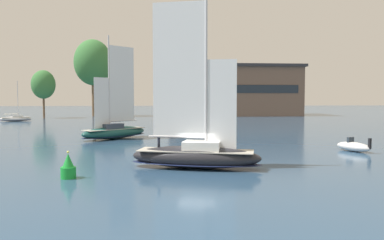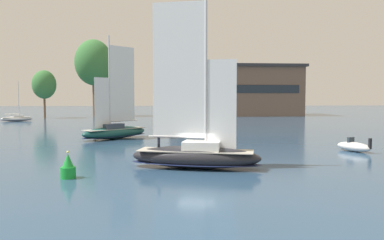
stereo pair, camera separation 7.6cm
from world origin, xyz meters
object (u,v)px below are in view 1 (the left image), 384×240
object	(u,v)px
sailboat_moored_near_marina	(16,119)
channel_buoy	(68,168)
motor_tender	(354,146)
sailboat_main	(196,154)
sailboat_moored_mid_channel	(114,131)
tree_shore_left	(43,85)
tree_shore_center	(93,63)

from	to	relation	value
sailboat_moored_near_marina	channel_buoy	bearing A→B (deg)	-66.92
motor_tender	sailboat_main	bearing A→B (deg)	-155.58
sailboat_moored_mid_channel	motor_tender	world-z (taller)	sailboat_moored_mid_channel
tree_shore_left	sailboat_moored_mid_channel	world-z (taller)	sailboat_moored_mid_channel
tree_shore_left	sailboat_main	distance (m)	74.02
sailboat_main	motor_tender	bearing A→B (deg)	24.42
sailboat_main	sailboat_moored_mid_channel	bearing A→B (deg)	112.30
tree_shore_center	channel_buoy	world-z (taller)	tree_shore_center
tree_shore_center	sailboat_main	world-z (taller)	tree_shore_center
tree_shore_left	sailboat_moored_near_marina	size ratio (longest dim) A/B	1.37
sailboat_moored_near_marina	sailboat_moored_mid_channel	size ratio (longest dim) A/B	0.69
tree_shore_center	sailboat_moored_mid_channel	distance (m)	58.02
tree_shore_left	sailboat_main	bearing A→B (deg)	-65.40
sailboat_moored_near_marina	motor_tender	bearing A→B (deg)	-44.91
tree_shore_center	sailboat_moored_near_marina	world-z (taller)	tree_shore_center
sailboat_main	sailboat_moored_mid_channel	size ratio (longest dim) A/B	1.04
motor_tender	channel_buoy	distance (m)	25.63
sailboat_moored_near_marina	sailboat_main	bearing A→B (deg)	-59.23
tree_shore_left	sailboat_moored_near_marina	distance (m)	14.09
tree_shore_left	sailboat_moored_mid_channel	bearing A→B (deg)	-64.47
tree_shore_center	sailboat_moored_near_marina	size ratio (longest dim) A/B	2.39
tree_shore_center	channel_buoy	distance (m)	79.67
sailboat_main	motor_tender	xyz separation A→B (m)	(15.49, 7.03, -0.58)
motor_tender	channel_buoy	world-z (taller)	channel_buoy
tree_shore_center	motor_tender	xyz separation A→B (m)	(35.67, -67.85, -13.75)
motor_tender	tree_shore_left	bearing A→B (deg)	127.59
motor_tender	channel_buoy	size ratio (longest dim) A/B	2.26
tree_shore_center	sailboat_moored_mid_channel	xyz separation A→B (m)	(12.10, -55.19, -13.21)
sailboat_moored_mid_channel	motor_tender	xyz separation A→B (m)	(23.57, -12.67, -0.54)
sailboat_moored_mid_channel	tree_shore_center	bearing A→B (deg)	102.37
sailboat_main	sailboat_moored_near_marina	xyz separation A→B (m)	(-32.93, 55.31, -0.45)
sailboat_main	sailboat_moored_mid_channel	xyz separation A→B (m)	(-8.08, 19.70, -0.04)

